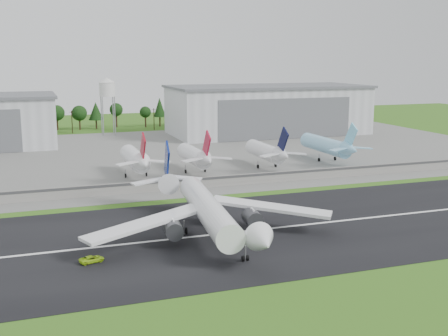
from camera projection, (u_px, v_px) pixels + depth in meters
name	position (u px, v px, depth m)	size (l,w,h in m)	color
ground	(256.00, 246.00, 119.09)	(600.00, 600.00, 0.00)	#2C5714
runway	(239.00, 232.00, 128.34)	(320.00, 60.00, 0.10)	black
runway_centerline	(239.00, 232.00, 128.33)	(220.00, 1.00, 0.02)	white
apron	(144.00, 155.00, 230.17)	(320.00, 150.00, 0.10)	slate
blast_fence	(186.00, 184.00, 169.64)	(240.00, 0.61, 3.50)	gray
hangar_east	(268.00, 110.00, 293.72)	(102.00, 47.00, 25.20)	silver
water_tower	(107.00, 87.00, 283.99)	(8.40, 8.40, 29.40)	#99999E
utility_poles	(114.00, 131.00, 304.23)	(230.00, 3.00, 12.00)	black
treeline	(110.00, 128.00, 318.12)	(320.00, 16.00, 22.00)	black
main_airliner	(208.00, 215.00, 124.57)	(56.93, 59.26, 18.17)	white
ground_vehicle	(92.00, 259.00, 109.05)	(2.22, 4.82, 1.34)	#9ACC18
parked_jet_red_a	(136.00, 159.00, 185.20)	(7.36, 31.29, 16.83)	white
parked_jet_red_b	(196.00, 156.00, 191.94)	(7.36, 31.29, 16.63)	silver
parked_jet_navy	(269.00, 152.00, 200.71)	(7.36, 31.29, 16.64)	white
parked_jet_skyblue	(329.00, 146.00, 214.31)	(7.36, 37.29, 16.81)	#8ACBEE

